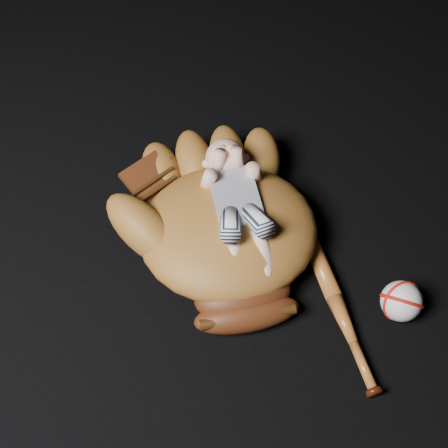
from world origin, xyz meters
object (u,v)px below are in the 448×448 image
Objects in this scene: newborn_baby at (239,206)px; baseball at (401,301)px; baseball_bat at (338,307)px; baseball_glove at (228,225)px.

newborn_baby reaches higher than baseball.
baseball_glove is at bearing 133.81° from baseball_bat.
newborn_baby is at bearing 128.75° from baseball_bat.
baseball_glove reaches higher than baseball.
newborn_baby is at bearing 22.52° from baseball_glove.
baseball_glove is 6.50× the size of baseball.
baseball_bat is 0.13m from baseball.
baseball_bat is (0.19, -0.20, -0.07)m from baseball_glove.
newborn_baby is 0.38m from baseball.
baseball_glove is 0.28m from baseball_bat.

